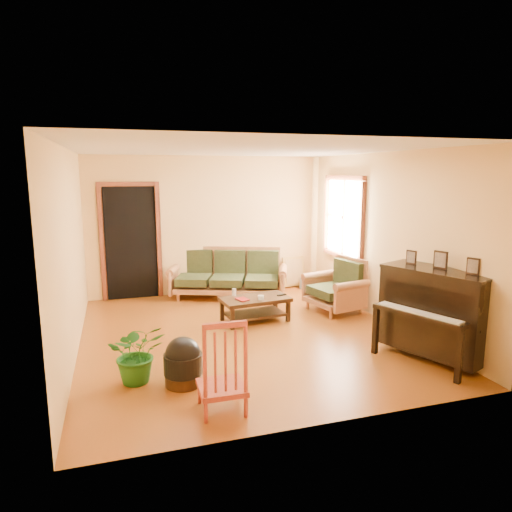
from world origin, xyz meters
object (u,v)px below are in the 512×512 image
object	(u,v)px
footstool	(183,367)
ceramic_crock	(304,283)
coffee_table	(255,309)
armchair	(334,285)
sofa	(228,274)
potted_plant	(137,353)
red_chair	(221,364)
piano	(435,314)

from	to	relation	value
footstool	ceramic_crock	bearing A→B (deg)	50.03
coffee_table	armchair	xyz separation A→B (m)	(1.42, 0.11, 0.26)
sofa	potted_plant	distance (m)	3.56
sofa	red_chair	xyz separation A→B (m)	(-1.03, -3.96, 0.03)
ceramic_crock	footstool	bearing A→B (deg)	-129.97
sofa	coffee_table	size ratio (longest dim) A/B	2.01
armchair	ceramic_crock	bearing A→B (deg)	72.84
armchair	red_chair	bearing A→B (deg)	-146.66
sofa	piano	bearing A→B (deg)	-41.86
armchair	ceramic_crock	xyz separation A→B (m)	(0.12, 1.52, -0.33)
armchair	piano	distance (m)	2.17
sofa	armchair	distance (m)	2.01
ceramic_crock	sofa	bearing A→B (deg)	-173.66
armchair	ceramic_crock	size ratio (longest dim) A/B	3.84
piano	ceramic_crock	xyz separation A→B (m)	(-0.17, 3.67, -0.45)
piano	red_chair	distance (m)	2.84
sofa	footstool	xyz separation A→B (m)	(-1.31, -3.30, -0.25)
armchair	piano	xyz separation A→B (m)	(0.28, -2.15, 0.12)
coffee_table	ceramic_crock	xyz separation A→B (m)	(1.53, 1.63, -0.07)
footstool	piano	bearing A→B (deg)	-3.57
footstool	red_chair	distance (m)	0.77
sofa	piano	xyz separation A→B (m)	(1.78, -3.49, 0.12)
footstool	armchair	bearing A→B (deg)	35.01
ceramic_crock	armchair	bearing A→B (deg)	-94.34
coffee_table	piano	xyz separation A→B (m)	(1.70, -2.04, 0.38)
sofa	piano	distance (m)	3.92
footstool	red_chair	xyz separation A→B (m)	(0.28, -0.66, 0.28)
footstool	ceramic_crock	world-z (taller)	footstool
footstool	potted_plant	bearing A→B (deg)	155.54
footstool	ceramic_crock	size ratio (longest dim) A/B	1.81
piano	sofa	bearing A→B (deg)	94.86
footstool	ceramic_crock	xyz separation A→B (m)	(2.91, 3.48, -0.08)
red_chair	coffee_table	bearing A→B (deg)	67.51
footstool	ceramic_crock	distance (m)	4.54
sofa	piano	world-z (taller)	piano
red_chair	ceramic_crock	size ratio (longest dim) A/B	4.10
red_chair	potted_plant	xyz separation A→B (m)	(-0.75, 0.88, -0.14)
sofa	armchair	size ratio (longest dim) A/B	2.35
piano	footstool	xyz separation A→B (m)	(-3.08, 0.19, -0.37)
coffee_table	ceramic_crock	bearing A→B (deg)	46.77
coffee_table	armchair	size ratio (longest dim) A/B	1.16
sofa	red_chair	world-z (taller)	red_chair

